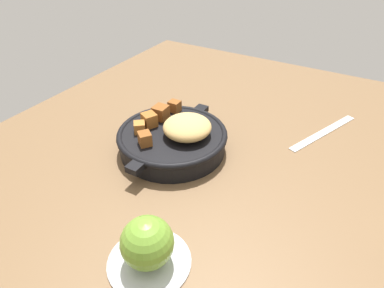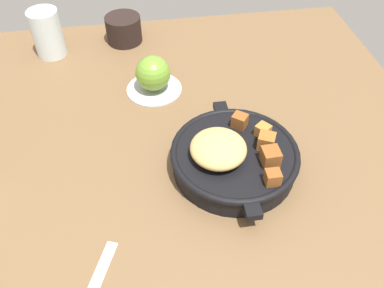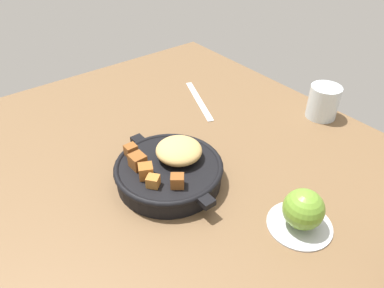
# 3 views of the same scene
# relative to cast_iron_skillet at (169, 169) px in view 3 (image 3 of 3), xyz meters

# --- Properties ---
(ground_plane) EXTENTS (1.08, 0.89, 0.02)m
(ground_plane) POSITION_rel_cast_iron_skillet_xyz_m (-0.02, 0.05, -0.04)
(ground_plane) COLOR brown
(cast_iron_skillet) EXTENTS (0.26, 0.21, 0.08)m
(cast_iron_skillet) POSITION_rel_cast_iron_skillet_xyz_m (0.00, 0.00, 0.00)
(cast_iron_skillet) COLOR black
(cast_iron_skillet) RESTS_ON ground_plane
(saucer_plate) EXTENTS (0.11, 0.11, 0.01)m
(saucer_plate) POSITION_rel_cast_iron_skillet_xyz_m (0.24, 0.11, -0.03)
(saucer_plate) COLOR #B7BABF
(saucer_plate) RESTS_ON ground_plane
(red_apple) EXTENTS (0.07, 0.07, 0.07)m
(red_apple) POSITION_rel_cast_iron_skillet_xyz_m (0.24, 0.11, 0.01)
(red_apple) COLOR olive
(red_apple) RESTS_ON saucer_plate
(butter_knife) EXTENTS (0.20, 0.10, 0.00)m
(butter_knife) POSITION_rel_cast_iron_skillet_xyz_m (-0.21, 0.24, -0.03)
(butter_knife) COLOR silver
(butter_knife) RESTS_ON ground_plane
(water_glass_short) EXTENTS (0.07, 0.07, 0.08)m
(water_glass_short) POSITION_rel_cast_iron_skillet_xyz_m (0.04, 0.44, 0.01)
(water_glass_short) COLOR silver
(water_glass_short) RESTS_ON ground_plane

